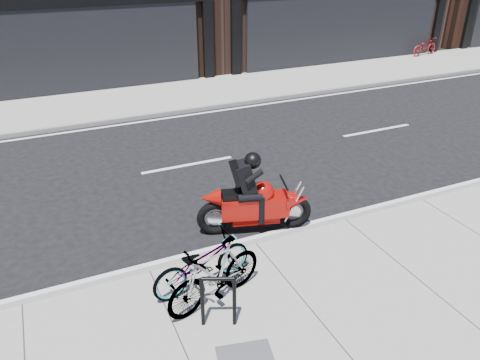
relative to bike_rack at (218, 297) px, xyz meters
name	(u,v)px	position (x,y,z in m)	size (l,w,h in m)	color
ground	(216,200)	(1.38, 3.61, -0.63)	(120.00, 120.00, 0.00)	black
sidewalk_far	(136,100)	(1.38, 11.36, -0.57)	(60.00, 3.50, 0.13)	gray
bike_rack	(218,297)	(0.00, 0.00, 0.00)	(0.48, 0.24, 0.86)	black
bicycle_front	(202,262)	(0.08, 0.91, -0.05)	(0.60, 1.73, 0.91)	gray
bicycle_rear	(215,274)	(0.14, 0.48, 0.02)	(0.49, 1.73, 1.04)	gray
motorcycle	(260,200)	(1.73, 2.18, 0.05)	(2.22, 1.00, 1.69)	black
bicycle_far	(425,47)	(15.79, 12.61, -0.09)	(0.55, 1.59, 0.83)	maroon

